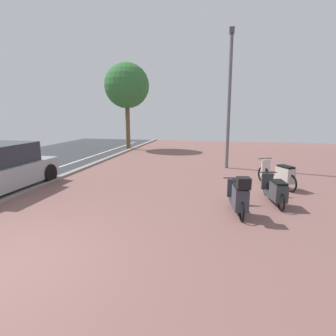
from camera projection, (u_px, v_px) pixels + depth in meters
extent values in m
cube|color=#835953|center=(328.00, 312.00, 3.47)|extent=(14.40, 40.00, 0.05)
torus|color=black|center=(242.00, 211.00, 6.27)|extent=(0.11, 0.48, 0.47)
torus|color=black|center=(232.00, 195.00, 7.51)|extent=(0.11, 0.48, 0.47)
cube|color=#343A47|center=(237.00, 203.00, 6.89)|extent=(0.38, 0.75, 0.08)
cube|color=#343A47|center=(240.00, 198.00, 6.45)|extent=(0.37, 0.60, 0.50)
cube|color=black|center=(241.00, 186.00, 6.39)|extent=(0.33, 0.54, 0.06)
cylinder|color=#343A47|center=(233.00, 186.00, 7.44)|extent=(0.09, 0.13, 0.48)
cube|color=#343A47|center=(233.00, 188.00, 7.38)|extent=(0.33, 0.12, 0.47)
cylinder|color=black|center=(234.00, 178.00, 7.37)|extent=(0.52, 0.10, 0.03)
cube|color=black|center=(244.00, 183.00, 6.09)|extent=(0.32, 0.32, 0.24)
torus|color=black|center=(281.00, 202.00, 6.91)|extent=(0.11, 0.47, 0.47)
torus|color=black|center=(266.00, 188.00, 8.23)|extent=(0.11, 0.47, 0.47)
cube|color=#34393E|center=(273.00, 195.00, 7.57)|extent=(0.38, 0.79, 0.08)
cube|color=#34393E|center=(279.00, 192.00, 7.11)|extent=(0.38, 0.63, 0.43)
cube|color=black|center=(279.00, 182.00, 7.06)|extent=(0.33, 0.57, 0.06)
cylinder|color=#34393E|center=(267.00, 180.00, 8.16)|extent=(0.09, 0.13, 0.47)
cube|color=#34393E|center=(267.00, 181.00, 8.09)|extent=(0.33, 0.12, 0.47)
cylinder|color=black|center=(267.00, 172.00, 8.09)|extent=(0.52, 0.10, 0.03)
torus|color=black|center=(290.00, 183.00, 8.52)|extent=(0.33, 0.52, 0.57)
torus|color=black|center=(263.00, 174.00, 9.73)|extent=(0.33, 0.52, 0.57)
cube|color=beige|center=(276.00, 179.00, 9.13)|extent=(0.60, 0.77, 0.08)
cube|color=beige|center=(285.00, 175.00, 8.70)|extent=(0.54, 0.64, 0.47)
cube|color=black|center=(286.00, 167.00, 8.65)|extent=(0.48, 0.58, 0.06)
cylinder|color=beige|center=(264.00, 167.00, 9.65)|extent=(0.12, 0.14, 0.57)
cube|color=beige|center=(266.00, 168.00, 9.59)|extent=(0.32, 0.23, 0.57)
cylinder|color=black|center=(265.00, 158.00, 9.57)|extent=(0.47, 0.28, 0.03)
cylinder|color=black|center=(5.00, 171.00, 10.01)|extent=(0.20, 0.62, 0.62)
cylinder|color=black|center=(49.00, 173.00, 9.67)|extent=(0.20, 0.62, 0.62)
cylinder|color=slate|center=(229.00, 104.00, 11.65)|extent=(0.14, 0.14, 5.38)
cube|color=#4C4C51|center=(232.00, 31.00, 11.10)|extent=(0.20, 0.52, 0.18)
cylinder|color=brown|center=(128.00, 126.00, 17.97)|extent=(0.27, 0.27, 2.99)
sphere|color=#367236|center=(127.00, 85.00, 17.48)|extent=(2.77, 2.77, 2.77)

